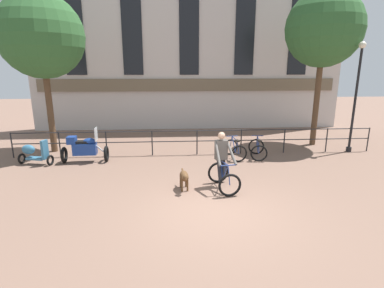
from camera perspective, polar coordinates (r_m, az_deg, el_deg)
The scene contains 12 objects.
ground_plane at distance 7.87m, azimuth 4.22°, elevation -12.59°, with size 60.00×60.00×0.00m, color #7A5B4C.
canal_railing at distance 12.52m, azimuth 0.97°, elevation 1.15°, with size 15.05×0.05×1.05m.
building_facade at distance 18.11m, azimuth -0.62°, elevation 21.56°, with size 18.00×0.72×11.75m.
cyclist_with_bike at distance 9.05m, azimuth 5.85°, elevation -3.74°, with size 0.85×1.26×1.70m.
dog at distance 8.94m, azimuth -1.50°, elevation -6.26°, with size 0.30×0.91×0.59m.
parked_motorcycle at distance 12.23m, azimuth -19.80°, elevation -0.74°, with size 1.73×0.69×1.35m.
parked_bicycle_near_lamp at distance 12.18m, azimuth 8.09°, elevation -1.06°, with size 0.81×1.19×0.86m.
parked_bicycle_mid_left at distance 12.41m, azimuth 12.38°, elevation -0.97°, with size 0.84×1.21×0.86m.
parked_scooter at distance 12.73m, azimuth -27.87°, elevation -1.47°, with size 1.34×0.69×0.96m.
street_lamp at distance 14.40m, azimuth 28.80°, elevation 8.63°, with size 0.28×0.28×4.59m.
tree_canalside_left at distance 14.08m, azimuth -26.76°, elevation 17.81°, with size 3.37×3.37×6.47m.
tree_canalside_right at distance 15.13m, azimuth 23.82°, elevation 19.37°, with size 3.32×3.32×6.88m.
Camera 1 is at (-1.04, -6.94, 3.55)m, focal length 28.00 mm.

